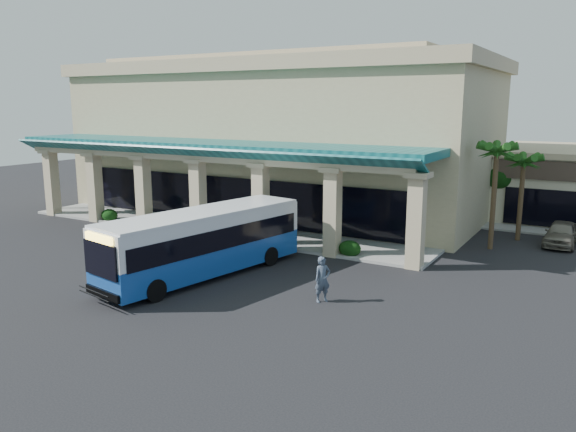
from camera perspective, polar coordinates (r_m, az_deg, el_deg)
The scene contains 10 objects.
ground at distance 26.44m, azimuth -3.44°, elevation -6.22°, with size 110.00×110.00×0.00m, color black.
main_building at distance 43.08m, azimuth -0.57°, elevation 8.27°, with size 30.80×14.80×11.35m, color tan, non-canonical shape.
arcade at distance 35.80m, azimuth -8.14°, elevation 3.00°, with size 30.00×6.20×5.70m, color #0D4E52, non-canonical shape.
palm_0 at distance 32.75m, azimuth 20.22°, elevation 2.44°, with size 2.40×2.40×6.60m, color #194913, non-canonical shape.
palm_1 at distance 35.60m, azimuth 22.62°, elevation 2.27°, with size 2.40×2.40×5.80m, color #194913, non-canonical shape.
palm_2 at distance 45.96m, azimuth -22.77°, elevation 4.37°, with size 2.40×2.40×6.20m, color #194913, non-canonical shape.
broadleaf_tree at distance 40.85m, azimuth 20.78°, elevation 2.76°, with size 2.60×2.60×4.81m, color black, non-canonical shape.
transit_bus at distance 26.46m, azimuth -8.53°, elevation -2.80°, with size 2.60×11.17×3.12m, color #18499F, non-canonical shape.
pedestrian at distance 23.00m, azimuth 3.53°, elevation -6.44°, with size 0.69×0.45×1.90m, color #404D5F.
car_silver at distance 35.67m, azimuth 26.03°, elevation -1.60°, with size 1.64×4.08×1.39m, color slate.
Camera 1 is at (14.05, -20.94, 7.95)m, focal length 35.00 mm.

